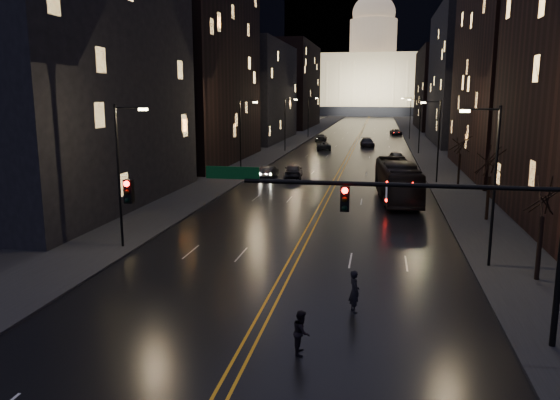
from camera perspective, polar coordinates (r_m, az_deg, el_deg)
The scene contains 37 objects.
ground at distance 23.50m, azimuth -2.29°, elevation -13.10°, with size 900.00×900.00×0.00m, color black.
road at distance 151.30m, azimuth 8.60°, elevation 7.25°, with size 20.00×320.00×0.02m, color black.
sidewalk_left at distance 152.38m, azimuth 3.29°, elevation 7.40°, with size 8.00×320.00×0.16m, color black.
sidewalk_right at distance 151.50m, azimuth 13.94°, elevation 7.08°, with size 8.00×320.00×0.16m, color black.
center_line at distance 151.30m, azimuth 8.60°, elevation 7.25°, with size 0.62×320.00×0.01m, color orange.
building_left_near at distance 50.07m, azimuth -21.07°, elevation 11.90°, with size 12.00×28.00×22.00m, color black.
building_left_mid at distance 79.35m, azimuth -8.87°, elevation 14.06°, with size 12.00×30.00×28.00m, color black.
building_left_far at distance 115.82m, azimuth -2.54°, elevation 11.19°, with size 12.00×34.00×20.00m, color black.
building_left_dist at distance 162.99m, azimuth 1.29°, elevation 11.84°, with size 12.00×40.00×24.00m, color black.
building_right_tall at distance 73.36m, azimuth 24.24°, elevation 17.44°, with size 12.00×30.00×38.00m, color black.
building_right_mid at distance 114.13m, azimuth 18.97°, elevation 12.13°, with size 12.00×34.00×26.00m, color black.
building_right_dist at distance 161.74m, azimuth 16.44°, elevation 11.06°, with size 12.00×40.00×22.00m, color black.
mountain_ridge at distance 406.26m, azimuth 16.08°, elevation 18.43°, with size 520.00×60.00×130.00m, color black.
capitol at distance 271.07m, azimuth 9.58°, elevation 12.45°, with size 90.00×50.00×58.50m.
traffic_signal at distance 21.42m, azimuth 13.21°, elevation -1.39°, with size 17.29×0.45×7.00m.
streetlamp_right_near at distance 31.83m, azimuth 21.23°, elevation 2.11°, with size 2.13×0.25×9.00m.
streetlamp_left_near at distance 34.91m, azimuth -16.25°, elevation 3.14°, with size 2.13×0.25×9.00m.
streetlamp_right_mid at distance 61.39m, azimuth 16.09°, elevation 6.36°, with size 2.13×0.25×9.00m.
streetlamp_left_mid at distance 63.04m, azimuth -4.00°, elevation 6.87°, with size 2.13×0.25×9.00m.
streetlamp_right_far at distance 91.23m, azimuth 14.29°, elevation 7.83°, with size 2.13×0.25×9.00m.
streetlamp_left_far at distance 92.35m, azimuth 0.65°, elevation 8.20°, with size 2.13×0.25×9.00m.
streetlamp_right_dist at distance 121.15m, azimuth 13.37°, elevation 8.58°, with size 2.13×0.25×9.00m.
streetlamp_left_dist at distance 122.00m, azimuth 3.06°, elevation 8.87°, with size 2.13×0.25×9.00m.
tree_right_near at distance 30.50m, azimuth 25.88°, elevation 0.33°, with size 2.40×2.40×6.65m.
tree_right_mid at distance 44.00m, azimuth 21.13°, elevation 3.65°, with size 2.40×2.40×6.65m.
tree_right_far at distance 59.71m, azimuth 18.35°, elevation 5.58°, with size 2.40×2.40×6.65m.
bus at distance 51.04m, azimuth 12.17°, elevation 1.96°, with size 3.01×12.85×3.58m, color black.
oncoming_car_a at distance 63.35m, azimuth 1.40°, elevation 3.07°, with size 2.02×5.02×1.71m, color black.
oncoming_car_b at distance 63.74m, azimuth -1.16°, elevation 2.97°, with size 1.47×4.22×1.39m, color black.
oncoming_car_c at distance 95.92m, azimuth 4.60°, elevation 5.66°, with size 2.40×5.20×1.44m, color black.
oncoming_car_d at distance 113.16m, azimuth 4.30°, elevation 6.51°, with size 2.21×5.43×1.57m, color black.
receding_car_a at distance 65.57m, azimuth 10.89°, elevation 3.00°, with size 1.46×4.19×1.38m, color black.
receding_car_b at distance 78.95m, azimuth 12.11°, elevation 4.37°, with size 1.92×4.78×1.63m, color black.
receding_car_c at distance 102.51m, azimuth 9.11°, elevation 5.95°, with size 2.26×5.55×1.61m, color black.
receding_car_d at distance 133.92m, azimuth 12.03°, elevation 6.96°, with size 2.38×5.16×1.44m, color black.
pedestrian_a at distance 24.80m, azimuth 7.77°, elevation -9.45°, with size 0.71×0.46×1.94m, color black.
pedestrian_b at distance 21.01m, azimuth 2.27°, elevation -13.61°, with size 0.82×0.45×1.69m, color black.
Camera 1 is at (4.75, -20.92, 9.59)m, focal length 35.00 mm.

